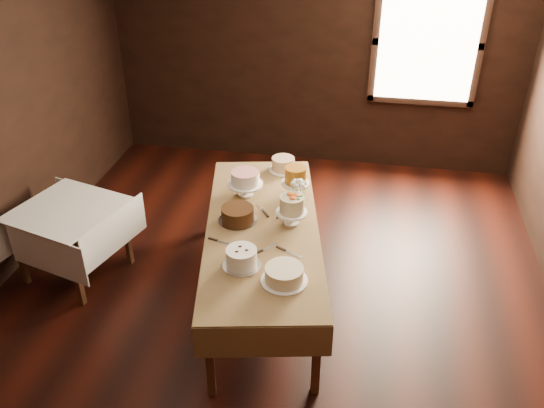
{
  "coord_description": "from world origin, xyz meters",
  "views": [
    {
      "loc": [
        0.73,
        -3.74,
        3.37
      ],
      "look_at": [
        0.0,
        0.2,
        0.95
      ],
      "focal_mm": 37.3,
      "sensor_mm": 36.0,
      "label": 1
    }
  ],
  "objects": [
    {
      "name": "floor",
      "position": [
        0.0,
        0.0,
        0.0
      ],
      "size": [
        5.0,
        6.0,
        0.01
      ],
      "primitive_type": "cube",
      "color": "black",
      "rests_on": "ground"
    },
    {
      "name": "wall_back",
      "position": [
        0.0,
        3.0,
        1.4
      ],
      "size": [
        5.0,
        0.02,
        2.8
      ],
      "primitive_type": "cube",
      "color": "black",
      "rests_on": "ground"
    },
    {
      "name": "window",
      "position": [
        1.3,
        2.94,
        1.6
      ],
      "size": [
        1.1,
        0.05,
        1.3
      ],
      "primitive_type": "cube",
      "color": "#FFEABF",
      "rests_on": "wall_back"
    },
    {
      "name": "display_table",
      "position": [
        -0.08,
        0.16,
        0.69
      ],
      "size": [
        1.4,
        2.54,
        0.74
      ],
      "rotation": [
        0.0,
        0.0,
        0.2
      ],
      "color": "#43281A",
      "rests_on": "ground"
    },
    {
      "name": "side_table",
      "position": [
        -1.87,
        0.16,
        0.64
      ],
      "size": [
        1.05,
        1.05,
        0.72
      ],
      "rotation": [
        0.0,
        0.0,
        -0.27
      ],
      "color": "#43281A",
      "rests_on": "ground"
    },
    {
      "name": "cake_speckled",
      "position": [
        -0.07,
        1.2,
        0.81
      ],
      "size": [
        0.3,
        0.3,
        0.13
      ],
      "color": "white",
      "rests_on": "display_table"
    },
    {
      "name": "cake_lattice",
      "position": [
        -0.33,
        0.65,
        0.85
      ],
      "size": [
        0.36,
        0.36,
        0.24
      ],
      "color": "white",
      "rests_on": "display_table"
    },
    {
      "name": "cake_caramel",
      "position": [
        0.12,
        0.73,
        0.87
      ],
      "size": [
        0.27,
        0.27,
        0.3
      ],
      "color": "white",
      "rests_on": "display_table"
    },
    {
      "name": "cake_chocolate",
      "position": [
        -0.3,
        0.21,
        0.81
      ],
      "size": [
        0.34,
        0.34,
        0.13
      ],
      "color": "silver",
      "rests_on": "display_table"
    },
    {
      "name": "cake_flowers",
      "position": [
        0.16,
        0.25,
        0.86
      ],
      "size": [
        0.27,
        0.27,
        0.27
      ],
      "color": "white",
      "rests_on": "display_table"
    },
    {
      "name": "cake_swirl",
      "position": [
        -0.12,
        -0.4,
        0.81
      ],
      "size": [
        0.33,
        0.33,
        0.15
      ],
      "color": "silver",
      "rests_on": "display_table"
    },
    {
      "name": "cake_cream",
      "position": [
        0.22,
        -0.52,
        0.8
      ],
      "size": [
        0.35,
        0.35,
        0.12
      ],
      "color": "white",
      "rests_on": "display_table"
    },
    {
      "name": "cake_server_a",
      "position": [
        0.05,
        -0.12,
        0.75
      ],
      "size": [
        0.18,
        0.2,
        0.01
      ],
      "primitive_type": "cube",
      "rotation": [
        0.0,
        0.0,
        0.86
      ],
      "color": "silver",
      "rests_on": "display_table"
    },
    {
      "name": "cake_server_b",
      "position": [
        0.24,
        -0.18,
        0.75
      ],
      "size": [
        0.23,
        0.12,
        0.01
      ],
      "primitive_type": "cube",
      "rotation": [
        0.0,
        0.0,
        -0.44
      ],
      "color": "silver",
      "rests_on": "display_table"
    },
    {
      "name": "cake_server_c",
      "position": [
        -0.15,
        0.44,
        0.75
      ],
      "size": [
        0.16,
        0.21,
        0.01
      ],
      "primitive_type": "cube",
      "rotation": [
        0.0,
        0.0,
        2.17
      ],
      "color": "silver",
      "rests_on": "display_table"
    },
    {
      "name": "cake_server_d",
      "position": [
        0.11,
        0.44,
        0.75
      ],
      "size": [
        0.15,
        0.21,
        0.01
      ],
      "primitive_type": "cube",
      "rotation": [
        0.0,
        0.0,
        0.99
      ],
      "color": "silver",
      "rests_on": "display_table"
    },
    {
      "name": "cake_server_e",
      "position": [
        -0.32,
        -0.14,
        0.75
      ],
      "size": [
        0.24,
        0.09,
        0.01
      ],
      "primitive_type": "cube",
      "rotation": [
        0.0,
        0.0,
        -0.27
      ],
      "color": "silver",
      "rests_on": "display_table"
    },
    {
      "name": "flower_vase",
      "position": [
        0.19,
        0.41,
        0.8
      ],
      "size": [
        0.16,
        0.16,
        0.12
      ],
      "primitive_type": "imported",
      "rotation": [
        0.0,
        0.0,
        3.69
      ],
      "color": "#2D2823",
      "rests_on": "display_table"
    },
    {
      "name": "flower_bouquet",
      "position": [
        0.19,
        0.41,
        0.99
      ],
      "size": [
        0.14,
        0.14,
        0.2
      ],
      "primitive_type": null,
      "color": "white",
      "rests_on": "flower_vase"
    }
  ]
}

